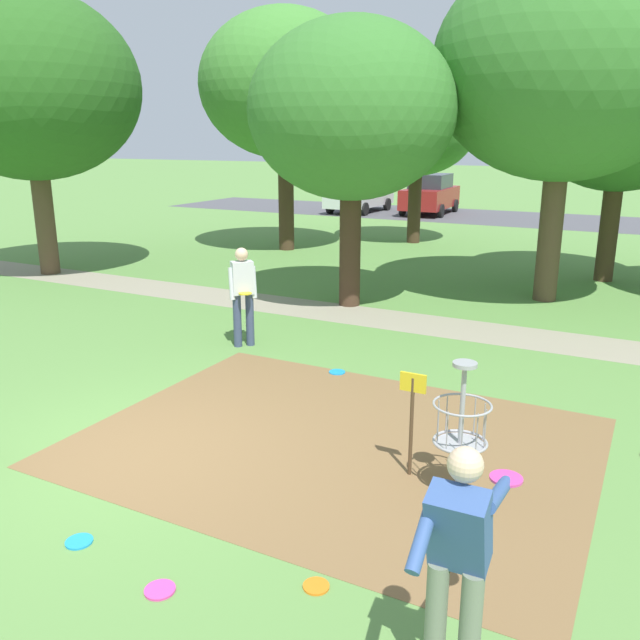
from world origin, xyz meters
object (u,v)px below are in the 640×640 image
at_px(frisbee_far_left, 79,542).
at_px(disc_golf_basket, 456,421).
at_px(player_foreground_watching, 243,291).
at_px(tree_far_left, 566,67).
at_px(tree_mid_center, 352,112).
at_px(tree_near_left, 30,87).
at_px(parked_car_center_left, 430,194).
at_px(frisbee_by_tee, 160,590).
at_px(tree_mid_left, 285,85).
at_px(frisbee_far_right, 316,586).
at_px(tree_far_right, 622,115).
at_px(parked_car_leftmost, 360,193).
at_px(tree_far_center, 418,124).
at_px(frisbee_mid_grass, 337,372).
at_px(player_throwing, 458,558).

bearing_deg(frisbee_far_left, disc_golf_basket, 42.31).
xyz_separation_m(player_foreground_watching, tree_far_left, (4.03, 5.87, 3.89)).
relative_size(player_foreground_watching, tree_mid_center, 0.30).
height_order(tree_near_left, parked_car_center_left, tree_near_left).
distance_m(frisbee_by_tee, tree_mid_left, 17.19).
relative_size(disc_golf_basket, tree_mid_left, 0.19).
relative_size(frisbee_far_right, tree_mid_left, 0.03).
distance_m(tree_near_left, tree_far_right, 14.35).
bearing_deg(disc_golf_basket, parked_car_leftmost, 116.41).
bearing_deg(tree_far_right, disc_golf_basket, -92.08).
bearing_deg(tree_far_center, frisbee_by_tee, -76.41).
distance_m(tree_near_left, tree_far_center, 11.65).
height_order(player_foreground_watching, frisbee_mid_grass, player_foreground_watching).
relative_size(tree_far_left, parked_car_leftmost, 1.69).
xyz_separation_m(player_foreground_watching, frisbee_by_tee, (2.98, -5.61, -0.96)).
bearing_deg(frisbee_far_right, player_throwing, -20.70).
xyz_separation_m(player_throwing, parked_car_leftmost, (-12.22, 25.61, -0.06)).
bearing_deg(player_foreground_watching, frisbee_far_right, -50.91).
bearing_deg(frisbee_by_tee, player_throwing, 3.63).
xyz_separation_m(frisbee_mid_grass, tree_far_left, (2.01, 6.34, 4.85)).
distance_m(player_foreground_watching, frisbee_by_tee, 6.42).
xyz_separation_m(tree_far_right, parked_car_leftmost, (-11.93, 11.48, -3.06)).
distance_m(frisbee_far_left, tree_far_center, 18.47).
xyz_separation_m(tree_near_left, tree_mid_left, (3.62, 6.21, 0.31)).
xyz_separation_m(tree_far_center, parked_car_leftmost, (-5.56, 7.83, -2.98)).
distance_m(tree_near_left, parked_car_center_left, 19.02).
distance_m(frisbee_far_left, parked_car_center_left, 26.99).
height_order(player_throwing, parked_car_leftmost, parked_car_leftmost).
bearing_deg(tree_near_left, player_throwing, -31.81).
height_order(tree_mid_center, parked_car_leftmost, tree_mid_center).
xyz_separation_m(tree_mid_left, tree_far_left, (8.50, -3.19, -0.14)).
bearing_deg(tree_near_left, frisbee_far_right, -32.82).
bearing_deg(player_foreground_watching, frisbee_far_left, -70.72).
xyz_separation_m(tree_far_left, parked_car_center_left, (-7.69, 15.08, -3.94)).
distance_m(frisbee_mid_grass, tree_far_right, 10.40).
relative_size(player_foreground_watching, player_throwing, 1.00).
relative_size(frisbee_far_right, tree_near_left, 0.03).
bearing_deg(parked_car_leftmost, tree_far_left, -52.50).
bearing_deg(parked_car_center_left, player_throwing, -71.27).
distance_m(player_foreground_watching, tree_mid_left, 10.87).
xyz_separation_m(disc_golf_basket, tree_near_left, (-12.67, 5.85, 3.93)).
bearing_deg(tree_far_center, player_foreground_watching, -83.70).
height_order(parked_car_leftmost, parked_car_center_left, same).
bearing_deg(parked_car_center_left, frisbee_mid_grass, -75.16).
bearing_deg(frisbee_mid_grass, disc_golf_basket, -44.78).
bearing_deg(player_foreground_watching, tree_mid_left, 116.28).
distance_m(disc_golf_basket, frisbee_far_right, 2.18).
bearing_deg(tree_far_center, parked_car_center_left, 104.90).
distance_m(frisbee_far_left, tree_near_left, 13.80).
height_order(disc_golf_basket, frisbee_mid_grass, disc_golf_basket).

